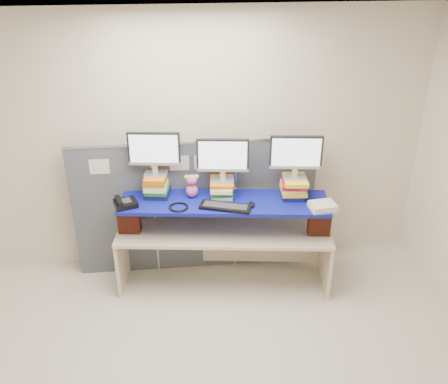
{
  "coord_description": "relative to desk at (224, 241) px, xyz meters",
  "views": [
    {
      "loc": [
        -0.19,
        -2.9,
        3.4
      ],
      "look_at": [
        0.28,
        1.44,
        1.1
      ],
      "focal_mm": 40.0,
      "sensor_mm": 36.0,
      "label": 1
    }
  ],
  "objects": [
    {
      "name": "binder_stack",
      "position": [
        0.93,
        -0.26,
        0.5
      ],
      "size": [
        0.27,
        0.23,
        0.06
      ],
      "rotation": [
        0.0,
        0.0,
        0.13
      ],
      "color": "beige",
      "rests_on": "blue_board"
    },
    {
      "name": "monitor_left",
      "position": [
        -0.67,
        0.21,
        0.96
      ],
      "size": [
        0.51,
        0.17,
        0.45
      ],
      "rotation": [
        0.0,
        0.0,
        -0.13
      ],
      "color": "#B5B5BB",
      "rests_on": "book_stack_left"
    },
    {
      "name": "desk",
      "position": [
        0.0,
        0.0,
        0.0
      ],
      "size": [
        2.25,
        0.91,
        0.67
      ],
      "rotation": [
        0.0,
        0.0,
        -0.13
      ],
      "color": "beige",
      "rests_on": "ground"
    },
    {
      "name": "keyboard",
      "position": [
        -0.0,
        -0.15,
        0.49
      ],
      "size": [
        0.52,
        0.31,
        0.03
      ],
      "rotation": [
        0.0,
        0.0,
        -0.32
      ],
      "color": "black",
      "rests_on": "blue_board"
    },
    {
      "name": "brick_pier_right",
      "position": [
        0.95,
        -0.17,
        0.28
      ],
      "size": [
        0.23,
        0.15,
        0.3
      ],
      "primitive_type": "cube",
      "rotation": [
        0.0,
        0.0,
        -0.13
      ],
      "color": "maroon",
      "rests_on": "desk"
    },
    {
      "name": "cubicle_partition",
      "position": [
        -0.28,
        0.34,
        0.24
      ],
      "size": [
        2.6,
        0.06,
        1.53
      ],
      "color": "#484C55",
      "rests_on": "ground"
    },
    {
      "name": "room",
      "position": [
        -0.28,
        -1.44,
        0.87
      ],
      "size": [
        5.0,
        4.0,
        2.8
      ],
      "color": "#F0DFC5",
      "rests_on": "ground"
    },
    {
      "name": "mouse",
      "position": [
        0.26,
        -0.13,
        0.49
      ],
      "size": [
        0.09,
        0.12,
        0.03
      ],
      "primitive_type": "ellipsoid",
      "rotation": [
        0.0,
        0.0,
        -0.42
      ],
      "color": "black",
      "rests_on": "blue_board"
    },
    {
      "name": "brick_pier_left",
      "position": [
        -0.96,
        0.07,
        0.28
      ],
      "size": [
        0.23,
        0.15,
        0.3
      ],
      "primitive_type": "cube",
      "rotation": [
        0.0,
        0.0,
        -0.13
      ],
      "color": "maroon",
      "rests_on": "desk"
    },
    {
      "name": "book_stack_center",
      "position": [
        -0.01,
        0.13,
        0.56
      ],
      "size": [
        0.26,
        0.32,
        0.17
      ],
      "color": "white",
      "rests_on": "blue_board"
    },
    {
      "name": "desk_phone",
      "position": [
        -0.98,
        -0.0,
        0.51
      ],
      "size": [
        0.26,
        0.24,
        0.09
      ],
      "rotation": [
        0.0,
        0.0,
        0.3
      ],
      "color": "black",
      "rests_on": "blue_board"
    },
    {
      "name": "headset",
      "position": [
        -0.46,
        -0.09,
        0.48
      ],
      "size": [
        0.23,
        0.23,
        0.02
      ],
      "primitive_type": "torus",
      "rotation": [
        0.0,
        0.0,
        0.25
      ],
      "color": "black",
      "rests_on": "blue_board"
    },
    {
      "name": "book_stack_left",
      "position": [
        -0.66,
        0.21,
        0.59
      ],
      "size": [
        0.28,
        0.34,
        0.23
      ],
      "color": "#101548",
      "rests_on": "blue_board"
    },
    {
      "name": "plush_toy",
      "position": [
        -0.31,
        0.12,
        0.6
      ],
      "size": [
        0.15,
        0.11,
        0.25
      ],
      "rotation": [
        0.0,
        0.0,
        0.03
      ],
      "color": "#EF5B9E",
      "rests_on": "blue_board"
    },
    {
      "name": "book_stack_right",
      "position": [
        0.71,
        0.03,
        0.58
      ],
      "size": [
        0.3,
        0.34,
        0.2
      ],
      "color": "#101548",
      "rests_on": "blue_board"
    },
    {
      "name": "blue_board",
      "position": [
        0.0,
        0.0,
        0.45
      ],
      "size": [
        2.13,
        0.78,
        0.04
      ],
      "primitive_type": "cube",
      "rotation": [
        0.0,
        0.0,
        -0.13
      ],
      "color": "#0E0B95",
      "rests_on": "brick_pier_left"
    },
    {
      "name": "monitor_right",
      "position": [
        0.71,
        0.03,
        0.93
      ],
      "size": [
        0.51,
        0.17,
        0.45
      ],
      "rotation": [
        0.0,
        0.0,
        -0.13
      ],
      "color": "#B5B5BB",
      "rests_on": "book_stack_right"
    },
    {
      "name": "monitor_center",
      "position": [
        0.0,
        0.12,
        0.89
      ],
      "size": [
        0.51,
        0.17,
        0.45
      ],
      "rotation": [
        0.0,
        0.0,
        -0.13
      ],
      "color": "#B5B5BB",
      "rests_on": "book_stack_center"
    }
  ]
}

